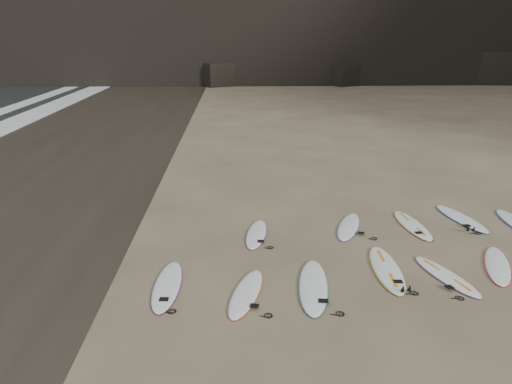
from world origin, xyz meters
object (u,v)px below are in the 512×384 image
at_px(surfboard_0, 246,293).
at_px(surfboard_1, 313,286).
at_px(surfboard_4, 497,265).
at_px(surfboard_8, 461,218).
at_px(surfboard_3, 446,276).
at_px(surfboard_2, 387,269).
at_px(surfboard_11, 167,285).
at_px(surfboard_6, 349,226).
at_px(surfboard_7, 412,225).
at_px(surfboard_5, 256,234).

relative_size(surfboard_0, surfboard_1, 0.85).
relative_size(surfboard_0, surfboard_4, 0.97).
bearing_deg(surfboard_8, surfboard_3, -129.59).
bearing_deg(surfboard_2, surfboard_11, -169.77).
xyz_separation_m(surfboard_1, surfboard_6, (1.67, 3.73, -0.01)).
relative_size(surfboard_0, surfboard_7, 0.93).
height_order(surfboard_3, surfboard_8, surfboard_8).
xyz_separation_m(surfboard_5, surfboard_11, (-2.26, -3.08, 0.00)).
xyz_separation_m(surfboard_0, surfboard_4, (6.54, 1.15, 0.00)).
relative_size(surfboard_0, surfboard_8, 0.91).
relative_size(surfboard_0, surfboard_11, 0.92).
bearing_deg(surfboard_2, surfboard_5, 146.40).
relative_size(surfboard_2, surfboard_6, 1.14).
bearing_deg(surfboard_11, surfboard_6, 35.89).
distance_m(surfboard_3, surfboard_4, 1.65).
distance_m(surfboard_0, surfboard_11, 1.92).
xyz_separation_m(surfboard_1, surfboard_5, (-1.22, 3.25, -0.01)).
relative_size(surfboard_6, surfboard_7, 0.94).
relative_size(surfboard_1, surfboard_3, 1.18).
height_order(surfboard_7, surfboard_8, surfboard_8).
bearing_deg(surfboard_4, surfboard_6, 161.47).
height_order(surfboard_0, surfboard_4, surfboard_4).
bearing_deg(surfboard_11, surfboard_1, -1.62).
height_order(surfboard_0, surfboard_7, surfboard_7).
bearing_deg(surfboard_0, surfboard_11, -178.03).
bearing_deg(surfboard_2, surfboard_8, 48.45).
xyz_separation_m(surfboard_4, surfboard_11, (-8.41, -0.73, 0.00)).
relative_size(surfboard_3, surfboard_7, 0.92).
height_order(surfboard_5, surfboard_6, surfboard_6).
distance_m(surfboard_5, surfboard_6, 2.92).
height_order(surfboard_0, surfboard_3, same).
bearing_deg(surfboard_6, surfboard_3, -42.55).
distance_m(surfboard_7, surfboard_8, 1.85).
bearing_deg(surfboard_3, surfboard_5, 131.10).
distance_m(surfboard_1, surfboard_5, 3.47).
bearing_deg(surfboard_0, surfboard_1, 23.77).
xyz_separation_m(surfboard_2, surfboard_5, (-3.22, 2.44, -0.01)).
bearing_deg(surfboard_5, surfboard_3, -23.00).
height_order(surfboard_1, surfboard_11, surfboard_1).
bearing_deg(surfboard_11, surfboard_4, 6.22).
xyz_separation_m(surfboard_3, surfboard_6, (-1.70, 3.35, 0.00)).
bearing_deg(surfboard_3, surfboard_8, 44.82).
bearing_deg(surfboard_4, surfboard_5, -178.63).
bearing_deg(surfboard_2, surfboard_3, -13.92).
height_order(surfboard_4, surfboard_8, surfboard_8).
xyz_separation_m(surfboard_5, surfboard_7, (4.90, 0.49, 0.00)).
bearing_deg(surfboard_11, surfboard_5, 55.02).
bearing_deg(surfboard_7, surfboard_0, -147.07).
bearing_deg(surfboard_8, surfboard_6, 176.68).
bearing_deg(surfboard_0, surfboard_6, 65.39).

